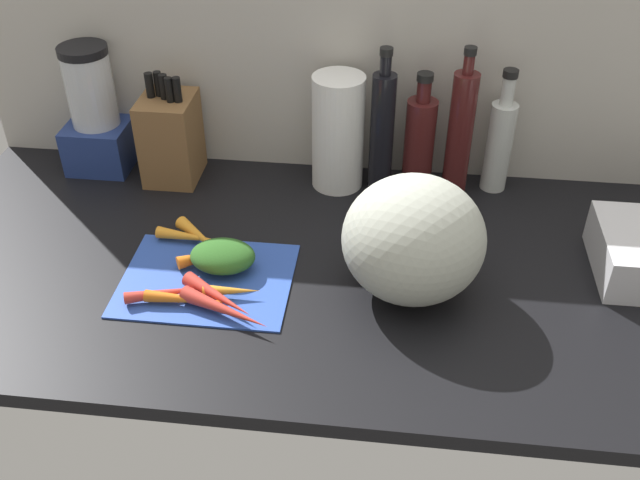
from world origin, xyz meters
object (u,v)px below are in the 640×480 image
knife_block (171,137)px  bottle_1 (419,142)px  carrot_2 (200,236)px  carrot_3 (191,237)px  carrot_1 (218,296)px  carrot_4 (232,291)px  carrot_6 (191,299)px  carrot_0 (209,255)px  bottle_3 (499,142)px  cutting_board (207,279)px  paper_towel_roll (338,132)px  bottle_0 (382,131)px  winter_squash (413,240)px  carrot_5 (225,310)px  blender_appliance (96,117)px  bottle_2 (460,132)px  carrot_7 (172,292)px

knife_block → bottle_1: bearing=1.8°
carrot_2 → carrot_3: (-1.69, -0.29, -0.15)cm
carrot_1 → carrot_4: 2.95cm
carrot_2 → carrot_6: carrot_2 is taller
carrot_0 → bottle_1: (39.87, 33.27, 9.36)cm
carrot_3 → bottle_1: 53.58cm
carrot_6 → bottle_3: bearing=40.1°
knife_block → cutting_board: bearing=-65.8°
carrot_0 → carrot_6: bearing=-90.5°
knife_block → paper_towel_roll: 37.86cm
paper_towel_roll → bottle_0: bottle_0 is taller
knife_block → bottle_3: bottle_3 is taller
carrot_0 → carrot_4: bearing=-55.7°
cutting_board → carrot_6: bearing=-96.4°
winter_squash → bottle_1: bottle_1 is taller
carrot_5 → carrot_6: carrot_5 is taller
bottle_0 → carrot_2: bearing=-143.2°
carrot_0 → carrot_3: size_ratio=0.86×
carrot_3 → bottle_3: 69.63cm
carrot_0 → bottle_1: size_ratio=0.45×
carrot_0 → winter_squash: 40.37cm
carrot_0 → winter_squash: size_ratio=0.48×
bottle_1 → paper_towel_roll: bearing=-178.1°
carrot_3 → carrot_6: size_ratio=0.86×
carrot_2 → bottle_3: 67.98cm
carrot_4 → carrot_5: bearing=-90.2°
winter_squash → carrot_5: bearing=-159.8°
blender_appliance → carrot_1: bearing=-50.3°
carrot_1 → carrot_2: bearing=114.2°
cutting_board → bottle_2: bottle_2 is taller
bottle_2 → knife_block: bearing=-178.8°
carrot_0 → carrot_7: (-4.08, -11.44, -0.17)cm
cutting_board → bottle_1: (39.10, 38.47, 11.06)cm
bottle_1 → carrot_1: bearing=-127.9°
carrot_6 → carrot_7: same height
carrot_5 → bottle_0: size_ratio=0.54×
bottle_1 → bottle_3: 17.52cm
carrot_1 → carrot_7: carrot_1 is taller
winter_squash → bottle_2: 37.60cm
blender_appliance → bottle_2: 82.33cm
carrot_6 → bottle_0: bearing=54.8°
carrot_4 → winter_squash: (32.31, 6.37, 9.78)cm
carrot_5 → winter_squash: winter_squash is taller
carrot_1 → carrot_5: (2.04, -3.44, 0.04)cm
carrot_1 → bottle_3: bottle_3 is taller
winter_squash → knife_block: (-54.76, 34.99, -1.61)cm
carrot_1 → bottle_1: 58.04cm
carrot_6 → carrot_1: bearing=13.2°
carrot_6 → bottle_1: (39.99, 46.34, 9.50)cm
cutting_board → carrot_3: 12.26cm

